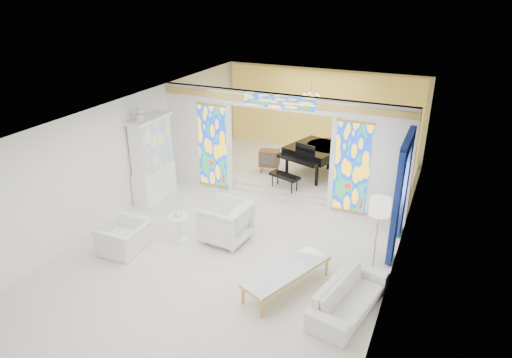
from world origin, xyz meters
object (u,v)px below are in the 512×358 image
at_px(armchair_right, 226,222).
at_px(grand_piano, 321,151).
at_px(armchair_left, 126,238).
at_px(tv_console, 269,158).
at_px(coffee_table, 287,272).
at_px(china_cabinet, 153,159).
at_px(sofa, 349,297).

bearing_deg(armchair_right, grand_piano, 171.60).
bearing_deg(armchair_left, tv_console, 163.09).
distance_m(coffee_table, tv_console, 5.68).
height_order(china_cabinet, tv_console, china_cabinet).
xyz_separation_m(armchair_left, coffee_table, (3.85, 0.16, 0.07)).
relative_size(armchair_right, coffee_table, 0.50).
xyz_separation_m(coffee_table, grand_piano, (-1.00, 5.59, 0.51)).
height_order(china_cabinet, sofa, china_cabinet).
distance_m(armchair_left, armchair_right, 2.30).
bearing_deg(sofa, tv_console, 47.79).
height_order(armchair_left, grand_piano, grand_piano).
relative_size(armchair_left, sofa, 0.52).
xyz_separation_m(armchair_left, grand_piano, (2.86, 5.75, 0.59)).
relative_size(sofa, tv_console, 2.84).
height_order(coffee_table, tv_console, tv_console).
bearing_deg(coffee_table, armchair_left, -177.68).
bearing_deg(grand_piano, armchair_left, -98.68).
distance_m(armchair_right, tv_console, 3.95).
relative_size(china_cabinet, grand_piano, 0.94).
distance_m(china_cabinet, grand_piano, 5.02).
height_order(armchair_left, tv_console, tv_console).
relative_size(china_cabinet, tv_console, 3.81).
distance_m(armchair_right, coffee_table, 2.32).
xyz_separation_m(armchair_right, tv_console, (-0.50, 3.91, 0.16)).
relative_size(coffee_table, tv_console, 2.97).
distance_m(coffee_table, grand_piano, 5.70).
relative_size(armchair_left, armchair_right, 0.99).
bearing_deg(coffee_table, sofa, -5.05).
bearing_deg(armchair_right, tv_console, -168.34).
distance_m(sofa, grand_piano, 6.18).
bearing_deg(china_cabinet, sofa, -22.43).
height_order(coffee_table, grand_piano, grand_piano).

